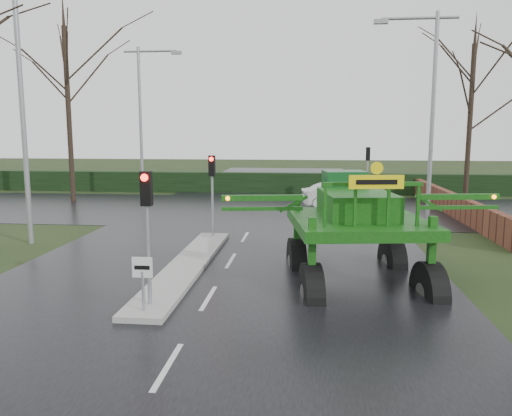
# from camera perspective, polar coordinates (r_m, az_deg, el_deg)

# --- Properties ---
(ground) EXTENTS (140.00, 140.00, 0.00)m
(ground) POSITION_cam_1_polar(r_m,az_deg,el_deg) (13.78, -5.45, -10.29)
(ground) COLOR black
(ground) RESTS_ON ground
(road_main) EXTENTS (14.00, 80.00, 0.02)m
(road_main) POSITION_cam_1_polar(r_m,az_deg,el_deg) (23.35, -0.67, -2.36)
(road_main) COLOR black
(road_main) RESTS_ON ground
(road_cross) EXTENTS (80.00, 12.00, 0.02)m
(road_cross) POSITION_cam_1_polar(r_m,az_deg,el_deg) (29.24, 0.66, -0.13)
(road_cross) COLOR black
(road_cross) RESTS_ON ground
(median_island) EXTENTS (1.20, 10.00, 0.16)m
(median_island) POSITION_cam_1_polar(r_m,az_deg,el_deg) (16.83, -7.82, -6.51)
(median_island) COLOR gray
(median_island) RESTS_ON ground
(hedge_row) EXTENTS (44.00, 0.90, 1.50)m
(hedge_row) POSITION_cam_1_polar(r_m,az_deg,el_deg) (37.06, 1.78, 2.88)
(hedge_row) COLOR black
(hedge_row) RESTS_ON ground
(brick_wall) EXTENTS (0.40, 20.00, 1.20)m
(brick_wall) POSITION_cam_1_polar(r_m,az_deg,el_deg) (30.09, 21.00, 0.69)
(brick_wall) COLOR #592D1E
(brick_wall) RESTS_ON ground
(keep_left_sign) EXTENTS (0.50, 0.07, 1.35)m
(keep_left_sign) POSITION_cam_1_polar(r_m,az_deg,el_deg) (12.41, -12.84, -7.50)
(keep_left_sign) COLOR gray
(keep_left_sign) RESTS_ON ground
(traffic_signal_near) EXTENTS (0.26, 0.33, 3.52)m
(traffic_signal_near) POSITION_cam_1_polar(r_m,az_deg,el_deg) (12.54, -12.36, -0.14)
(traffic_signal_near) COLOR gray
(traffic_signal_near) RESTS_ON ground
(traffic_signal_mid) EXTENTS (0.26, 0.33, 3.52)m
(traffic_signal_mid) POSITION_cam_1_polar(r_m,az_deg,el_deg) (20.72, -5.05, 3.42)
(traffic_signal_mid) COLOR gray
(traffic_signal_mid) RESTS_ON ground
(traffic_signal_far) EXTENTS (0.26, 0.33, 3.52)m
(traffic_signal_far) POSITION_cam_1_polar(r_m,az_deg,el_deg) (33.07, 12.65, 5.18)
(traffic_signal_far) COLOR gray
(traffic_signal_far) RESTS_ON ground
(street_light_left_near) EXTENTS (3.85, 0.30, 10.00)m
(street_light_left_near) POSITION_cam_1_polar(r_m,az_deg,el_deg) (21.71, -24.56, 11.91)
(street_light_left_near) COLOR gray
(street_light_left_near) RESTS_ON ground
(street_light_right) EXTENTS (3.85, 0.30, 10.00)m
(street_light_right) POSITION_cam_1_polar(r_m,az_deg,el_deg) (25.45, 18.92, 11.62)
(street_light_right) COLOR gray
(street_light_right) RESTS_ON ground
(street_light_left_far) EXTENTS (3.85, 0.30, 10.00)m
(street_light_left_far) POSITION_cam_1_polar(r_m,az_deg,el_deg) (34.54, -12.62, 10.97)
(street_light_left_far) COLOR gray
(street_light_left_far) RESTS_ON ground
(tree_left_far) EXTENTS (7.70, 7.70, 13.26)m
(tree_left_far) POSITION_cam_1_polar(r_m,az_deg,el_deg) (34.39, -20.76, 12.57)
(tree_left_far) COLOR black
(tree_left_far) RESTS_ON ground
(tree_right_far) EXTENTS (7.00, 7.00, 12.05)m
(tree_right_far) POSITION_cam_1_polar(r_m,az_deg,el_deg) (35.40, 23.38, 11.24)
(tree_right_far) COLOR black
(tree_right_far) RESTS_ON ground
(crop_sprayer) EXTENTS (8.19, 5.63, 4.61)m
(crop_sprayer) POSITION_cam_1_polar(r_m,az_deg,el_deg) (13.70, 6.34, -0.98)
(crop_sprayer) COLOR black
(crop_sprayer) RESTS_ON ground
(white_sedan) EXTENTS (4.67, 2.12, 1.49)m
(white_sedan) POSITION_cam_1_polar(r_m,az_deg,el_deg) (30.27, 9.51, 0.04)
(white_sedan) COLOR silver
(white_sedan) RESTS_ON ground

